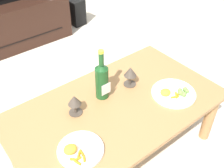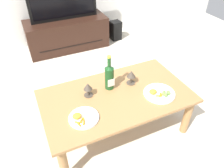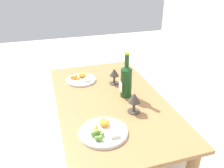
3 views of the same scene
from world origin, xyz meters
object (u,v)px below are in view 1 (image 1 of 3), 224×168
(dining_table, at_px, (116,113))
(floor_speaker, at_px, (77,12))
(goblet_left, at_px, (75,102))
(goblet_right, at_px, (130,73))
(dinner_plate_left, at_px, (80,149))
(dinner_plate_right, at_px, (174,92))
(tv_stand, at_px, (10,24))
(wine_bottle, at_px, (102,79))

(dining_table, distance_m, floor_speaker, 2.00)
(goblet_left, bearing_deg, goblet_right, 0.00)
(dinner_plate_left, xyz_separation_m, dinner_plate_right, (0.71, -0.00, 0.00))
(dining_table, distance_m, tv_stand, 1.85)
(floor_speaker, distance_m, goblet_left, 2.04)
(tv_stand, distance_m, goblet_right, 1.77)
(floor_speaker, bearing_deg, dinner_plate_right, -108.70)
(goblet_left, relative_size, goblet_right, 0.95)
(goblet_right, xyz_separation_m, dinner_plate_right, (0.15, -0.25, -0.08))
(dining_table, bearing_deg, goblet_right, 27.06)
(dining_table, bearing_deg, goblet_left, 155.69)
(wine_bottle, relative_size, dinner_plate_left, 1.39)
(tv_stand, height_order, dinner_plate_left, dinner_plate_left)
(wine_bottle, height_order, dinner_plate_left, wine_bottle)
(wine_bottle, height_order, goblet_right, wine_bottle)
(goblet_left, distance_m, dinner_plate_right, 0.63)
(goblet_left, height_order, dinner_plate_right, goblet_left)
(floor_speaker, xyz_separation_m, goblet_right, (-0.65, -1.70, 0.37))
(dining_table, height_order, wine_bottle, wine_bottle)
(dinner_plate_left, distance_m, dinner_plate_right, 0.71)
(dining_table, bearing_deg, floor_speaker, 64.68)
(tv_stand, xyz_separation_m, dinner_plate_right, (0.31, -1.98, 0.21))
(floor_speaker, bearing_deg, dinner_plate_left, -126.15)
(dining_table, bearing_deg, tv_stand, 88.77)
(floor_speaker, height_order, goblet_right, goblet_right)
(dining_table, bearing_deg, dinner_plate_right, -22.39)
(goblet_right, bearing_deg, wine_bottle, 174.16)
(goblet_left, height_order, dinner_plate_left, goblet_left)
(floor_speaker, relative_size, dinner_plate_right, 1.12)
(dinner_plate_right, bearing_deg, wine_bottle, 143.69)
(dining_table, relative_size, goblet_right, 9.50)
(tv_stand, relative_size, dinner_plate_right, 4.34)
(goblet_right, distance_m, dinner_plate_right, 0.30)
(dinner_plate_left, bearing_deg, dining_table, 21.68)
(tv_stand, bearing_deg, dinner_plate_left, -101.29)
(wine_bottle, bearing_deg, tv_stand, 88.24)
(goblet_right, bearing_deg, floor_speaker, 68.96)
(wine_bottle, xyz_separation_m, dinner_plate_left, (-0.34, -0.26, -0.12))
(goblet_left, bearing_deg, tv_stand, 81.38)
(tv_stand, xyz_separation_m, wine_bottle, (-0.05, -1.72, 0.33))
(dining_table, distance_m, goblet_right, 0.27)
(tv_stand, bearing_deg, wine_bottle, -91.76)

